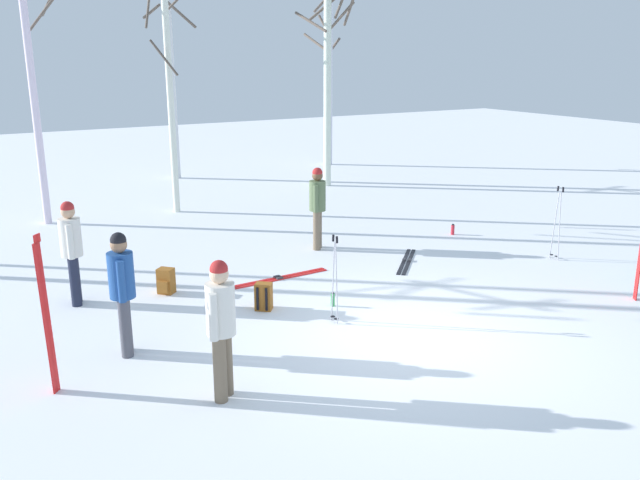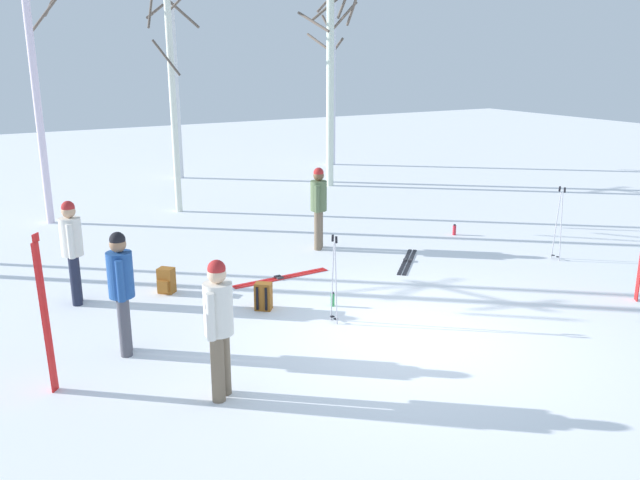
% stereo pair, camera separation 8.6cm
% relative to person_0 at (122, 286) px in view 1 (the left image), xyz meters
% --- Properties ---
extents(ground_plane, '(60.00, 60.00, 0.00)m').
position_rel_person_0_xyz_m(ground_plane, '(3.74, -1.44, -0.98)').
color(ground_plane, white).
extents(person_0, '(0.34, 0.51, 1.72)m').
position_rel_person_0_xyz_m(person_0, '(0.00, 0.00, 0.00)').
color(person_0, '#4C4C56').
rests_on(person_0, ground_plane).
extents(person_1, '(0.36, 0.43, 1.72)m').
position_rel_person_0_xyz_m(person_1, '(4.76, 3.07, 0.00)').
color(person_1, '#72604C').
rests_on(person_1, ground_plane).
extents(person_2, '(0.34, 0.51, 1.72)m').
position_rel_person_0_xyz_m(person_2, '(-0.23, 2.29, 0.00)').
color(person_2, '#1E2338').
rests_on(person_2, ground_plane).
extents(person_3, '(0.40, 0.40, 1.72)m').
position_rel_person_0_xyz_m(person_3, '(0.69, -1.78, 0.00)').
color(person_3, '#72604C').
rests_on(person_3, ground_plane).
extents(ski_pair_planted_2, '(0.14, 0.16, 1.99)m').
position_rel_person_0_xyz_m(ski_pair_planted_2, '(-1.04, -0.66, 0.01)').
color(ski_pair_planted_2, red).
rests_on(ski_pair_planted_2, ground_plane).
extents(ski_pair_lying_0, '(1.92, 0.26, 0.05)m').
position_rel_person_0_xyz_m(ski_pair_lying_0, '(3.22, 1.75, -0.97)').
color(ski_pair_lying_0, red).
rests_on(ski_pair_lying_0, ground_plane).
extents(ski_pair_lying_1, '(1.30, 1.32, 0.05)m').
position_rel_person_0_xyz_m(ski_pair_lying_1, '(5.82, 1.40, -0.97)').
color(ski_pair_lying_1, black).
rests_on(ski_pair_lying_1, ground_plane).
extents(ski_poles_0, '(0.07, 0.22, 1.47)m').
position_rel_person_0_xyz_m(ski_poles_0, '(8.48, 0.08, -0.20)').
color(ski_poles_0, '#B2B2BC').
rests_on(ski_poles_0, ground_plane).
extents(ski_poles_1, '(0.07, 0.20, 1.37)m').
position_rel_person_0_xyz_m(ski_poles_1, '(3.02, -0.48, -0.25)').
color(ski_poles_1, '#B2B2BC').
rests_on(ski_poles_1, ground_plane).
extents(backpack_0, '(0.35, 0.34, 0.44)m').
position_rel_person_0_xyz_m(backpack_0, '(1.19, 2.04, -0.77)').
color(backpack_0, '#99591E').
rests_on(backpack_0, ground_plane).
extents(backpack_1, '(0.34, 0.35, 0.44)m').
position_rel_person_0_xyz_m(backpack_1, '(2.31, 0.53, -0.77)').
color(backpack_1, '#99591E').
rests_on(backpack_1, ground_plane).
extents(water_bottle_0, '(0.08, 0.08, 0.24)m').
position_rel_person_0_xyz_m(water_bottle_0, '(7.96, 2.50, -0.87)').
color(water_bottle_0, red).
rests_on(water_bottle_0, ground_plane).
extents(water_bottle_1, '(0.07, 0.07, 0.24)m').
position_rel_person_0_xyz_m(water_bottle_1, '(3.34, 0.10, -0.87)').
color(water_bottle_1, green).
rests_on(water_bottle_1, ground_plane).
extents(birch_tree_2, '(0.91, 1.33, 6.99)m').
position_rel_person_0_xyz_m(birch_tree_2, '(0.24, 8.20, 2.63)').
color(birch_tree_2, silver).
rests_on(birch_tree_2, ground_plane).
extents(birch_tree_3, '(1.12, 1.09, 6.23)m').
position_rel_person_0_xyz_m(birch_tree_3, '(3.28, 7.80, 2.25)').
color(birch_tree_3, silver).
rests_on(birch_tree_3, ground_plane).
extents(birch_tree_4, '(1.83, 1.80, 7.51)m').
position_rel_person_0_xyz_m(birch_tree_4, '(4.83, 12.43, 3.01)').
color(birch_tree_4, silver).
rests_on(birch_tree_4, ground_plane).
extents(birch_tree_5, '(1.70, 1.60, 5.94)m').
position_rel_person_0_xyz_m(birch_tree_5, '(8.47, 8.87, 2.24)').
color(birch_tree_5, silver).
rests_on(birch_tree_5, ground_plane).
extents(birch_tree_6, '(1.14, 1.27, 6.21)m').
position_rel_person_0_xyz_m(birch_tree_6, '(10.54, 12.32, 2.24)').
color(birch_tree_6, silver).
rests_on(birch_tree_6, ground_plane).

